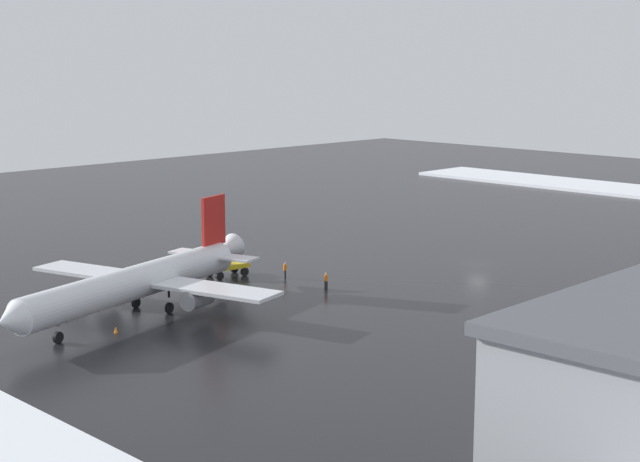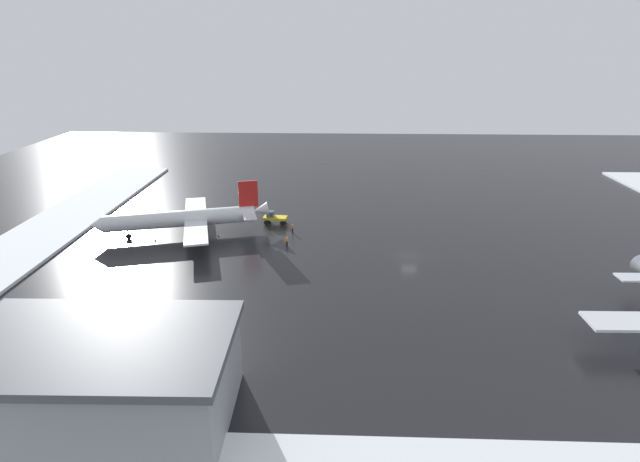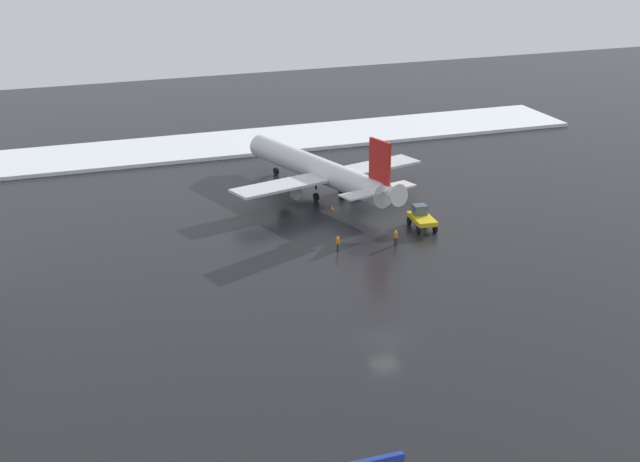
# 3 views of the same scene
# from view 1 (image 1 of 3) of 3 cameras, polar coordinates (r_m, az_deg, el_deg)

# --- Properties ---
(ground_plane) EXTENTS (240.00, 240.00, 0.00)m
(ground_plane) POSITION_cam_1_polar(r_m,az_deg,el_deg) (113.64, 9.18, -1.88)
(ground_plane) COLOR black
(airplane_parked_starboard) EXTENTS (31.74, 26.67, 9.58)m
(airplane_parked_starboard) POSITION_cam_1_polar(r_m,az_deg,el_deg) (91.13, -10.54, -2.91)
(airplane_parked_starboard) COLOR silver
(airplane_parked_starboard) RESTS_ON ground_plane
(pushback_tug) EXTENTS (4.80, 2.71, 2.50)m
(pushback_tug) POSITION_cam_1_polar(r_m,az_deg,el_deg) (105.89, -5.55, -1.98)
(pushback_tug) COLOR gold
(pushback_tug) RESTS_ON ground_plane
(ground_crew_mid_apron) EXTENTS (0.36, 0.36, 1.71)m
(ground_crew_mid_apron) POSITION_cam_1_polar(r_m,az_deg,el_deg) (104.88, -2.05, -2.23)
(ground_crew_mid_apron) COLOR black
(ground_crew_mid_apron) RESTS_ON ground_plane
(ground_crew_beside_wing) EXTENTS (0.36, 0.36, 1.71)m
(ground_crew_beside_wing) POSITION_cam_1_polar(r_m,az_deg,el_deg) (99.95, 0.35, -2.85)
(ground_crew_beside_wing) COLOR black
(ground_crew_beside_wing) RESTS_ON ground_plane
(traffic_cone_near_nose) EXTENTS (0.36, 0.36, 0.55)m
(traffic_cone_near_nose) POSITION_cam_1_polar(r_m,az_deg,el_deg) (92.65, -16.03, -4.76)
(traffic_cone_near_nose) COLOR orange
(traffic_cone_near_nose) RESTS_ON ground_plane
(traffic_cone_mid_line) EXTENTS (0.36, 0.36, 0.55)m
(traffic_cone_mid_line) POSITION_cam_1_polar(r_m,az_deg,el_deg) (94.77, -7.17, -4.10)
(traffic_cone_mid_line) COLOR orange
(traffic_cone_mid_line) RESTS_ON ground_plane
(traffic_cone_wingtip_side) EXTENTS (0.36, 0.36, 0.55)m
(traffic_cone_wingtip_side) POSITION_cam_1_polar(r_m,az_deg,el_deg) (86.51, -11.79, -5.64)
(traffic_cone_wingtip_side) COLOR orange
(traffic_cone_wingtip_side) RESTS_ON ground_plane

